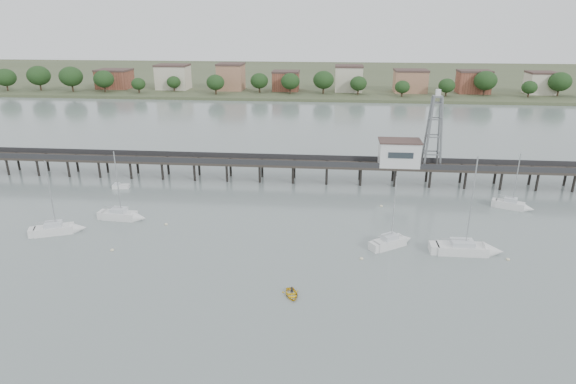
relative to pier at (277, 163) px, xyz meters
The scene contains 14 objects.
ground_plane 60.12m from the pier, 90.00° to the right, with size 500.00×500.00×0.00m, color slate.
pier is the anchor object (origin of this frame).
pier_building 25.16m from the pier, ahead, with size 8.40×5.40×5.30m.
lattice_tower 32.34m from the pier, ahead, with size 3.20×3.20×15.50m.
sailboat_a 43.21m from the pier, 136.88° to the right, with size 7.96×4.97×12.75m.
sailboat_c 36.18m from the pier, 54.00° to the right, with size 6.89×5.60×11.62m.
sailboat_d 44.82m from the pier, 43.53° to the right, with size 9.60×2.82×15.71m.
sailboat_e 46.36m from the pier, 15.41° to the right, with size 6.65×4.27×10.81m.
sailboat_b 33.21m from the pier, 135.17° to the right, with size 7.77×2.78×12.67m.
white_tender 32.28m from the pier, 165.57° to the right, with size 3.40×1.77×1.26m.
yellow_dinghy 45.26m from the pier, 81.27° to the right, with size 2.18×0.63×3.05m, color yellow.
dinghy_occupant 45.26m from the pier, 81.27° to the right, with size 0.38×1.04×0.25m, color black.
mooring_buoys 28.73m from the pier, 92.16° to the right, with size 80.73×22.12×0.39m.
far_shore 179.60m from the pier, 89.89° to the left, with size 500.00×170.00×10.40m.
Camera 1 is at (11.15, -36.24, 32.75)m, focal length 30.00 mm.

